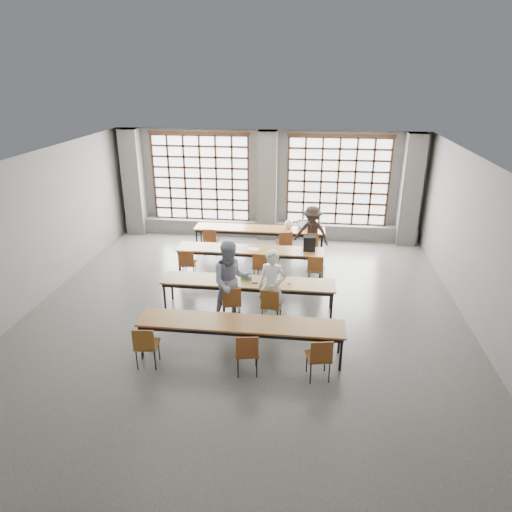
{
  "coord_description": "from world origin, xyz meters",
  "views": [
    {
      "loc": [
        1.39,
        -9.23,
        5.23
      ],
      "look_at": [
        0.21,
        0.4,
        1.27
      ],
      "focal_mm": 32.0,
      "sensor_mm": 36.0,
      "label": 1
    }
  ],
  "objects_px": {
    "chair_mid_centre": "(261,265)",
    "mouse": "(289,283)",
    "student_male": "(272,287)",
    "chair_front_right": "(271,303)",
    "plastic_bag": "(289,224)",
    "desk_row_c": "(248,283)",
    "red_pouch": "(147,342)",
    "green_box": "(246,278)",
    "chair_mid_left": "(187,261)",
    "phone": "(255,283)",
    "chair_mid_right": "(316,268)",
    "chair_near_left": "(146,343)",
    "desk_row_a": "(259,230)",
    "student_back": "(312,233)",
    "laptop_back": "(303,227)",
    "chair_near_mid": "(247,350)",
    "chair_near_right": "(320,355)",
    "student_female": "(231,282)",
    "chair_back_mid": "(285,242)",
    "desk_row_b": "(250,251)",
    "chair_back_right": "(311,243)",
    "laptop_front": "(273,278)",
    "chair_back_left": "(211,239)",
    "chair_front_left": "(232,300)",
    "desk_row_d": "(241,325)",
    "backpack": "(309,244)"
  },
  "relations": [
    {
      "from": "desk_row_c",
      "to": "red_pouch",
      "type": "distance_m",
      "value": 2.89
    },
    {
      "from": "chair_front_left",
      "to": "chair_front_right",
      "type": "bearing_deg",
      "value": -0.15
    },
    {
      "from": "laptop_front",
      "to": "plastic_bag",
      "type": "xyz_separation_m",
      "value": [
        0.16,
        3.75,
        0.08
      ]
    },
    {
      "from": "desk_row_a",
      "to": "plastic_bag",
      "type": "distance_m",
      "value": 0.93
    },
    {
      "from": "laptop_front",
      "to": "chair_near_mid",
      "type": "bearing_deg",
      "value": -95.34
    },
    {
      "from": "phone",
      "to": "red_pouch",
      "type": "height_order",
      "value": "phone"
    },
    {
      "from": "chair_front_right",
      "to": "student_back",
      "type": "distance_m",
      "value": 4.03
    },
    {
      "from": "laptop_back",
      "to": "student_female",
      "type": "bearing_deg",
      "value": -108.44
    },
    {
      "from": "chair_near_mid",
      "to": "green_box",
      "type": "height_order",
      "value": "chair_near_mid"
    },
    {
      "from": "desk_row_c",
      "to": "chair_back_left",
      "type": "height_order",
      "value": "chair_back_left"
    },
    {
      "from": "chair_back_right",
      "to": "mouse",
      "type": "height_order",
      "value": "chair_back_right"
    },
    {
      "from": "chair_near_mid",
      "to": "mouse",
      "type": "xyz_separation_m",
      "value": [
        0.62,
        2.47,
        0.21
      ]
    },
    {
      "from": "chair_mid_left",
      "to": "chair_mid_centre",
      "type": "xyz_separation_m",
      "value": [
        1.98,
        0.0,
        0.0
      ]
    },
    {
      "from": "desk_row_c",
      "to": "laptop_back",
      "type": "bearing_deg",
      "value": 73.33
    },
    {
      "from": "desk_row_c",
      "to": "mouse",
      "type": "distance_m",
      "value": 0.95
    },
    {
      "from": "desk_row_a",
      "to": "chair_back_left",
      "type": "xyz_separation_m",
      "value": [
        -1.4,
        -0.63,
        -0.13
      ]
    },
    {
      "from": "chair_mid_left",
      "to": "chair_near_mid",
      "type": "bearing_deg",
      "value": -61.1
    },
    {
      "from": "desk_row_d",
      "to": "chair_front_right",
      "type": "bearing_deg",
      "value": 68.79
    },
    {
      "from": "student_male",
      "to": "chair_mid_centre",
      "type": "bearing_deg",
      "value": 113.95
    },
    {
      "from": "chair_near_left",
      "to": "green_box",
      "type": "distance_m",
      "value": 3.0
    },
    {
      "from": "chair_mid_left",
      "to": "green_box",
      "type": "bearing_deg",
      "value": -36.81
    },
    {
      "from": "chair_back_right",
      "to": "chair_near_right",
      "type": "bearing_deg",
      "value": -87.96
    },
    {
      "from": "chair_back_right",
      "to": "plastic_bag",
      "type": "xyz_separation_m",
      "value": [
        -0.7,
        0.68,
        0.34
      ]
    },
    {
      "from": "mouse",
      "to": "green_box",
      "type": "height_order",
      "value": "green_box"
    },
    {
      "from": "phone",
      "to": "student_back",
      "type": "bearing_deg",
      "value": 69.87
    },
    {
      "from": "student_male",
      "to": "phone",
      "type": "relative_size",
      "value": 13.08
    },
    {
      "from": "desk_row_d",
      "to": "green_box",
      "type": "bearing_deg",
      "value": 94.8
    },
    {
      "from": "mouse",
      "to": "student_back",
      "type": "bearing_deg",
      "value": 81.82
    },
    {
      "from": "chair_mid_right",
      "to": "laptop_back",
      "type": "relative_size",
      "value": 2.27
    },
    {
      "from": "laptop_back",
      "to": "chair_front_right",
      "type": "bearing_deg",
      "value": -97.31
    },
    {
      "from": "chair_front_right",
      "to": "laptop_front",
      "type": "height_order",
      "value": "laptop_front"
    },
    {
      "from": "chair_near_mid",
      "to": "student_male",
      "type": "height_order",
      "value": "student_male"
    },
    {
      "from": "desk_row_a",
      "to": "desk_row_b",
      "type": "distance_m",
      "value": 1.77
    },
    {
      "from": "chair_near_left",
      "to": "chair_near_mid",
      "type": "height_order",
      "value": "same"
    },
    {
      "from": "mouse",
      "to": "plastic_bag",
      "type": "xyz_separation_m",
      "value": [
        -0.22,
        3.88,
        0.12
      ]
    },
    {
      "from": "desk_row_c",
      "to": "chair_back_right",
      "type": "xyz_separation_m",
      "value": [
        1.43,
        3.18,
        -0.13
      ]
    },
    {
      "from": "desk_row_d",
      "to": "chair_back_left",
      "type": "distance_m",
      "value": 5.31
    },
    {
      "from": "chair_back_mid",
      "to": "chair_mid_left",
      "type": "relative_size",
      "value": 1.0
    },
    {
      "from": "chair_front_right",
      "to": "plastic_bag",
      "type": "height_order",
      "value": "plastic_bag"
    },
    {
      "from": "green_box",
      "to": "backpack",
      "type": "xyz_separation_m",
      "value": [
        1.42,
        2.0,
        0.15
      ]
    },
    {
      "from": "phone",
      "to": "chair_mid_right",
      "type": "bearing_deg",
      "value": 47.5
    },
    {
      "from": "desk_row_a",
      "to": "red_pouch",
      "type": "relative_size",
      "value": 20.0
    },
    {
      "from": "chair_front_right",
      "to": "phone",
      "type": "bearing_deg",
      "value": 127.78
    },
    {
      "from": "chair_near_left",
      "to": "student_male",
      "type": "xyz_separation_m",
      "value": [
        2.18,
        1.99,
        0.31
      ]
    },
    {
      "from": "mouse",
      "to": "desk_row_b",
      "type": "bearing_deg",
      "value": 119.87
    },
    {
      "from": "chair_near_right",
      "to": "student_female",
      "type": "height_order",
      "value": "student_female"
    },
    {
      "from": "chair_back_right",
      "to": "student_back",
      "type": "bearing_deg",
      "value": 90.11
    },
    {
      "from": "desk_row_b",
      "to": "plastic_bag",
      "type": "distance_m",
      "value": 2.07
    },
    {
      "from": "chair_mid_centre",
      "to": "mouse",
      "type": "bearing_deg",
      "value": -60.86
    },
    {
      "from": "student_male",
      "to": "plastic_bag",
      "type": "height_order",
      "value": "student_male"
    }
  ]
}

